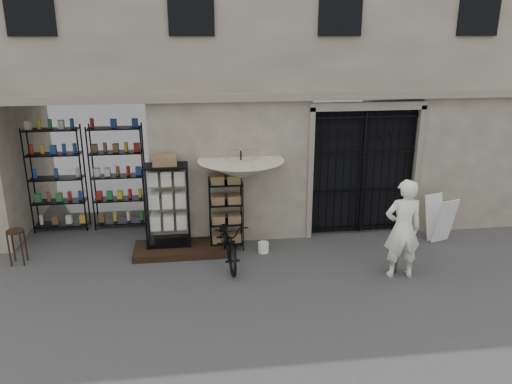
{
  "coord_description": "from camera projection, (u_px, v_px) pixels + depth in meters",
  "views": [
    {
      "loc": [
        -2.1,
        -8.41,
        4.54
      ],
      "look_at": [
        -0.8,
        1.4,
        1.35
      ],
      "focal_mm": 35.0,
      "sensor_mm": 36.0,
      "label": 1
    }
  ],
  "objects": [
    {
      "name": "shop_recess",
      "position": [
        85.0,
        173.0,
        11.21
      ],
      "size": [
        3.0,
        1.7,
        3.0
      ],
      "primitive_type": "cube",
      "color": "black",
      "rests_on": "ground"
    },
    {
      "name": "display_cabinet",
      "position": [
        168.0,
        209.0,
        10.59
      ],
      "size": [
        0.92,
        0.61,
        1.91
      ],
      "rotation": [
        0.0,
        0.0,
        -0.07
      ],
      "color": "black",
      "rests_on": "step_platform"
    },
    {
      "name": "step_platform",
      "position": [
        181.0,
        249.0,
        10.73
      ],
      "size": [
        2.0,
        0.9,
        0.15
      ],
      "primitive_type": "cube",
      "color": "black",
      "rests_on": "ground"
    },
    {
      "name": "shopkeeper",
      "position": [
        398.0,
        275.0,
        9.74
      ],
      "size": [
        0.81,
        1.99,
        0.47
      ],
      "primitive_type": "imported",
      "rotation": [
        0.0,
        0.0,
        3.09
      ],
      "color": "white",
      "rests_on": "ground"
    },
    {
      "name": "iron_gate",
      "position": [
        360.0,
        170.0,
        11.5
      ],
      "size": [
        2.5,
        0.21,
        3.0
      ],
      "color": "black",
      "rests_on": "ground"
    },
    {
      "name": "bicycle",
      "position": [
        228.0,
        262.0,
        10.29
      ],
      "size": [
        0.72,
        1.01,
        1.83
      ],
      "primitive_type": "imported",
      "rotation": [
        0.0,
        0.0,
        0.09
      ],
      "color": "black",
      "rests_on": "ground"
    },
    {
      "name": "easel_sign",
      "position": [
        440.0,
        219.0,
        11.18
      ],
      "size": [
        0.63,
        0.68,
        1.03
      ],
      "rotation": [
        0.0,
        0.0,
        0.3
      ],
      "color": "silver",
      "rests_on": "ground"
    },
    {
      "name": "white_bucket",
      "position": [
        263.0,
        247.0,
        10.74
      ],
      "size": [
        0.29,
        0.29,
        0.22
      ],
      "primitive_type": "cylinder",
      "rotation": [
        0.0,
        0.0,
        0.31
      ],
      "color": "white",
      "rests_on": "ground"
    },
    {
      "name": "wire_rack",
      "position": [
        226.0,
        215.0,
        10.77
      ],
      "size": [
        0.74,
        0.56,
        1.57
      ],
      "rotation": [
        0.0,
        0.0,
        -0.1
      ],
      "color": "black",
      "rests_on": "ground"
    },
    {
      "name": "ground",
      "position": [
        307.0,
        279.0,
        9.59
      ],
      "size": [
        80.0,
        80.0,
        0.0
      ],
      "primitive_type": "plane",
      "color": "black",
      "rests_on": "ground"
    },
    {
      "name": "shop_shelving",
      "position": [
        88.0,
        178.0,
        11.75
      ],
      "size": [
        2.7,
        0.5,
        2.5
      ],
      "primitive_type": "cube",
      "color": "black",
      "rests_on": "ground"
    },
    {
      "name": "market_umbrella",
      "position": [
        241.0,
        164.0,
        10.49
      ],
      "size": [
        1.97,
        1.99,
        2.61
      ],
      "rotation": [
        0.0,
        0.0,
        -0.27
      ],
      "color": "black",
      "rests_on": "ground"
    },
    {
      "name": "steel_bollard",
      "position": [
        395.0,
        255.0,
        9.76
      ],
      "size": [
        0.16,
        0.16,
        0.73
      ],
      "primitive_type": "cylinder",
      "rotation": [
        0.0,
        0.0,
        -0.21
      ],
      "color": "#4A4C55",
      "rests_on": "ground"
    },
    {
      "name": "main_building",
      "position": [
        275.0,
        33.0,
        11.98
      ],
      "size": [
        14.0,
        4.0,
        9.0
      ],
      "primitive_type": "cube",
      "color": "gray",
      "rests_on": "ground"
    },
    {
      "name": "wooden_stool",
      "position": [
        17.0,
        246.0,
        10.13
      ],
      "size": [
        0.38,
        0.38,
        0.73
      ],
      "rotation": [
        0.0,
        0.0,
        -0.1
      ],
      "color": "black",
      "rests_on": "ground"
    }
  ]
}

